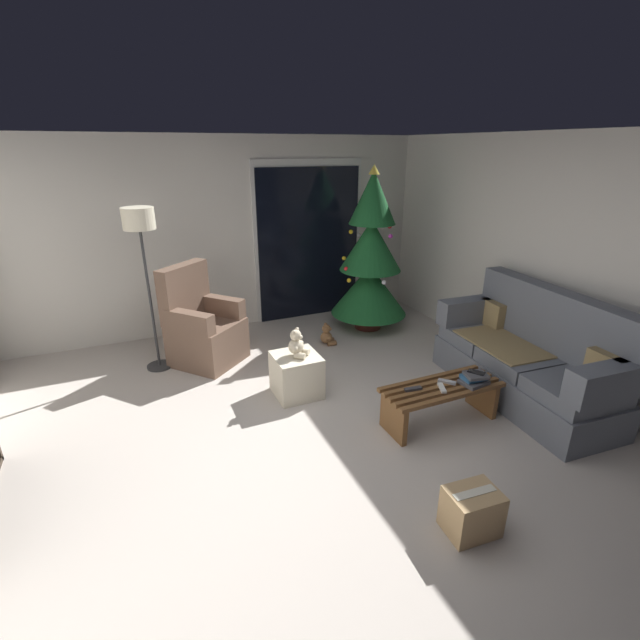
{
  "coord_description": "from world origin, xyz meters",
  "views": [
    {
      "loc": [
        -1.15,
        -2.82,
        2.35
      ],
      "look_at": [
        0.4,
        0.7,
        0.85
      ],
      "focal_mm": 25.03,
      "sensor_mm": 36.0,
      "label": 1
    }
  ],
  "objects_px": {
    "couch": "(529,359)",
    "floor_lamp": "(141,235)",
    "ottoman": "(297,375)",
    "teddy_bear_chestnut_by_tree": "(327,336)",
    "book_stack": "(474,379)",
    "cell_phone": "(476,372)",
    "armchair": "(203,329)",
    "remote_graphite": "(413,389)",
    "teddy_bear_cream": "(297,345)",
    "remote_white": "(442,388)",
    "remote_silver": "(447,382)",
    "christmas_tree": "(370,261)",
    "coffee_table": "(441,398)",
    "cardboard_box_taped_mid_floor": "(472,511)"
  },
  "relations": [
    {
      "from": "teddy_bear_chestnut_by_tree",
      "to": "cardboard_box_taped_mid_floor",
      "type": "xyz_separation_m",
      "value": [
        -0.37,
        -3.05,
        0.03
      ]
    },
    {
      "from": "remote_white",
      "to": "floor_lamp",
      "type": "height_order",
      "value": "floor_lamp"
    },
    {
      "from": "remote_graphite",
      "to": "ottoman",
      "type": "distance_m",
      "value": 1.21
    },
    {
      "from": "armchair",
      "to": "teddy_bear_cream",
      "type": "distance_m",
      "value": 1.36
    },
    {
      "from": "remote_graphite",
      "to": "teddy_bear_chestnut_by_tree",
      "type": "relative_size",
      "value": 0.55
    },
    {
      "from": "coffee_table",
      "to": "remote_graphite",
      "type": "relative_size",
      "value": 7.05
    },
    {
      "from": "remote_silver",
      "to": "christmas_tree",
      "type": "height_order",
      "value": "christmas_tree"
    },
    {
      "from": "remote_graphite",
      "to": "teddy_bear_chestnut_by_tree",
      "type": "height_order",
      "value": "remote_graphite"
    },
    {
      "from": "remote_silver",
      "to": "teddy_bear_cream",
      "type": "distance_m",
      "value": 1.44
    },
    {
      "from": "christmas_tree",
      "to": "teddy_bear_chestnut_by_tree",
      "type": "xyz_separation_m",
      "value": [
        -0.76,
        -0.3,
        -0.83
      ]
    },
    {
      "from": "cell_phone",
      "to": "remote_white",
      "type": "bearing_deg",
      "value": 143.28
    },
    {
      "from": "coffee_table",
      "to": "floor_lamp",
      "type": "height_order",
      "value": "floor_lamp"
    },
    {
      "from": "teddy_bear_cream",
      "to": "teddy_bear_chestnut_by_tree",
      "type": "xyz_separation_m",
      "value": [
        0.78,
        0.98,
        -0.43
      ]
    },
    {
      "from": "remote_graphite",
      "to": "book_stack",
      "type": "distance_m",
      "value": 0.58
    },
    {
      "from": "christmas_tree",
      "to": "teddy_bear_chestnut_by_tree",
      "type": "bearing_deg",
      "value": -158.64
    },
    {
      "from": "book_stack",
      "to": "teddy_bear_chestnut_by_tree",
      "type": "xyz_separation_m",
      "value": [
        -0.5,
        2.04,
        -0.3
      ]
    },
    {
      "from": "floor_lamp",
      "to": "remote_white",
      "type": "bearing_deg",
      "value": -45.58
    },
    {
      "from": "christmas_tree",
      "to": "floor_lamp",
      "type": "height_order",
      "value": "christmas_tree"
    },
    {
      "from": "couch",
      "to": "floor_lamp",
      "type": "xyz_separation_m",
      "value": [
        -3.31,
        2.13,
        1.11
      ]
    },
    {
      "from": "book_stack",
      "to": "floor_lamp",
      "type": "distance_m",
      "value": 3.54
    },
    {
      "from": "couch",
      "to": "remote_graphite",
      "type": "height_order",
      "value": "couch"
    },
    {
      "from": "armchair",
      "to": "floor_lamp",
      "type": "height_order",
      "value": "floor_lamp"
    },
    {
      "from": "book_stack",
      "to": "teddy_bear_chestnut_by_tree",
      "type": "distance_m",
      "value": 2.13
    },
    {
      "from": "remote_graphite",
      "to": "floor_lamp",
      "type": "height_order",
      "value": "floor_lamp"
    },
    {
      "from": "coffee_table",
      "to": "cell_phone",
      "type": "distance_m",
      "value": 0.38
    },
    {
      "from": "coffee_table",
      "to": "cell_phone",
      "type": "bearing_deg",
      "value": -14.75
    },
    {
      "from": "remote_graphite",
      "to": "teddy_bear_cream",
      "type": "xyz_separation_m",
      "value": [
        -0.72,
        0.94,
        0.16
      ]
    },
    {
      "from": "cell_phone",
      "to": "floor_lamp",
      "type": "distance_m",
      "value": 3.53
    },
    {
      "from": "christmas_tree",
      "to": "teddy_bear_cream",
      "type": "distance_m",
      "value": 2.04
    },
    {
      "from": "floor_lamp",
      "to": "teddy_bear_chestnut_by_tree",
      "type": "height_order",
      "value": "floor_lamp"
    },
    {
      "from": "remote_graphite",
      "to": "cardboard_box_taped_mid_floor",
      "type": "xyz_separation_m",
      "value": [
        -0.31,
        -1.12,
        -0.24
      ]
    },
    {
      "from": "christmas_tree",
      "to": "ottoman",
      "type": "xyz_separation_m",
      "value": [
        -1.54,
        -1.27,
        -0.73
      ]
    },
    {
      "from": "remote_white",
      "to": "cell_phone",
      "type": "relative_size",
      "value": 1.08
    },
    {
      "from": "coffee_table",
      "to": "christmas_tree",
      "type": "bearing_deg",
      "value": 76.59
    },
    {
      "from": "coffee_table",
      "to": "teddy_bear_chestnut_by_tree",
      "type": "bearing_deg",
      "value": 96.37
    },
    {
      "from": "couch",
      "to": "remote_silver",
      "type": "height_order",
      "value": "couch"
    },
    {
      "from": "remote_graphite",
      "to": "teddy_bear_chestnut_by_tree",
      "type": "distance_m",
      "value": 1.95
    },
    {
      "from": "cell_phone",
      "to": "cardboard_box_taped_mid_floor",
      "type": "xyz_separation_m",
      "value": [
        -0.89,
        -1.01,
        -0.33
      ]
    },
    {
      "from": "cell_phone",
      "to": "teddy_bear_cream",
      "type": "xyz_separation_m",
      "value": [
        -1.3,
        1.06,
        0.07
      ]
    },
    {
      "from": "cell_phone",
      "to": "remote_silver",
      "type": "bearing_deg",
      "value": 124.38
    },
    {
      "from": "cell_phone",
      "to": "armchair",
      "type": "relative_size",
      "value": 0.13
    },
    {
      "from": "remote_white",
      "to": "teddy_bear_cream",
      "type": "height_order",
      "value": "teddy_bear_cream"
    },
    {
      "from": "book_stack",
      "to": "couch",
      "type": "bearing_deg",
      "value": 8.67
    },
    {
      "from": "ottoman",
      "to": "teddy_bear_chestnut_by_tree",
      "type": "relative_size",
      "value": 1.54
    },
    {
      "from": "coffee_table",
      "to": "teddy_bear_cream",
      "type": "distance_m",
      "value": 1.43
    },
    {
      "from": "remote_silver",
      "to": "teddy_bear_cream",
      "type": "relative_size",
      "value": 0.55
    },
    {
      "from": "remote_graphite",
      "to": "armchair",
      "type": "xyz_separation_m",
      "value": [
        -1.43,
        2.09,
        0.01
      ]
    },
    {
      "from": "cell_phone",
      "to": "cardboard_box_taped_mid_floor",
      "type": "height_order",
      "value": "cell_phone"
    },
    {
      "from": "couch",
      "to": "remote_white",
      "type": "xyz_separation_m",
      "value": [
        -1.13,
        -0.09,
        -0.01
      ]
    },
    {
      "from": "coffee_table",
      "to": "cardboard_box_taped_mid_floor",
      "type": "xyz_separation_m",
      "value": [
        -0.59,
        -1.09,
        -0.1
      ]
    }
  ]
}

